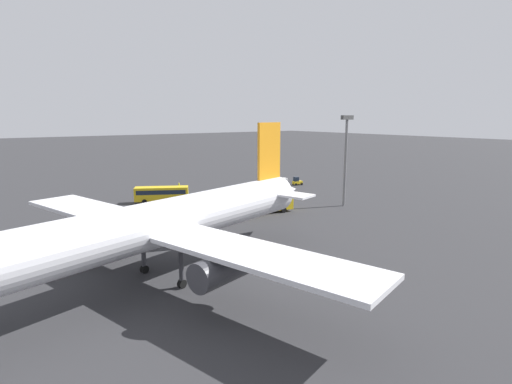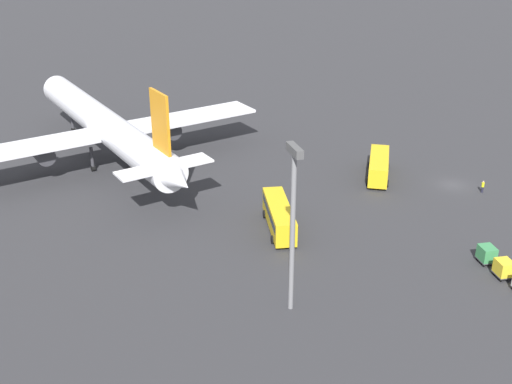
# 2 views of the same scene
# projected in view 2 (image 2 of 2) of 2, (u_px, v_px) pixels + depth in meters

# --- Properties ---
(ground_plane) EXTENTS (600.00, 600.00, 0.00)m
(ground_plane) POSITION_uv_depth(u_px,v_px,m) (453.00, 185.00, 92.02)
(ground_plane) COLOR #2D2D30
(airplane) EXTENTS (54.69, 48.03, 16.31)m
(airplane) POSITION_uv_depth(u_px,v_px,m) (105.00, 126.00, 96.93)
(airplane) COLOR silver
(airplane) RESTS_ON ground
(shuttle_bus_near) EXTENTS (10.51, 7.41, 3.19)m
(shuttle_bus_near) POSITION_uv_depth(u_px,v_px,m) (379.00, 165.00, 93.80)
(shuttle_bus_near) COLOR gold
(shuttle_bus_near) RESTS_ON ground
(shuttle_bus_far) EXTENTS (11.25, 4.42, 3.35)m
(shuttle_bus_far) POSITION_uv_depth(u_px,v_px,m) (279.00, 215.00, 78.85)
(shuttle_bus_far) COLOR gold
(shuttle_bus_far) RESTS_ON ground
(worker_person) EXTENTS (0.38, 0.38, 1.74)m
(worker_person) POSITION_uv_depth(u_px,v_px,m) (483.00, 187.00, 89.35)
(worker_person) COLOR #1E1E2D
(worker_person) RESTS_ON ground
(cargo_cart_yellow) EXTENTS (2.15, 1.87, 2.06)m
(cargo_cart_yellow) POSITION_uv_depth(u_px,v_px,m) (504.00, 268.00, 69.08)
(cargo_cart_yellow) COLOR #38383D
(cargo_cart_yellow) RESTS_ON ground
(cargo_cart_green) EXTENTS (2.15, 1.87, 2.06)m
(cargo_cart_green) POSITION_uv_depth(u_px,v_px,m) (487.00, 254.00, 71.87)
(cargo_cart_green) COLOR #38383D
(cargo_cart_green) RESTS_ON ground
(light_pole) EXTENTS (2.80, 0.70, 17.34)m
(light_pole) POSITION_uv_depth(u_px,v_px,m) (293.00, 213.00, 59.97)
(light_pole) COLOR slate
(light_pole) RESTS_ON ground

